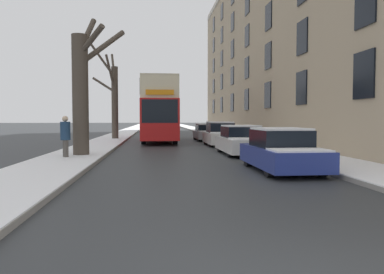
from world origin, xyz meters
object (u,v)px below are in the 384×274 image
object	(u,v)px
oncoming_van	(154,122)
parked_car_2	(220,135)
double_decker_bus	(159,108)
parked_car_1	(241,141)
parked_car_3	(207,133)
bare_tree_left_1	(113,97)
parked_car_0	(281,151)
pedestrian_left_sidewalk	(65,136)
bare_tree_left_0	(82,89)

from	to	relation	value
oncoming_van	parked_car_2	bearing A→B (deg)	-81.01
double_decker_bus	parked_car_2	distance (m)	6.92
parked_car_1	parked_car_3	world-z (taller)	parked_car_1
bare_tree_left_1	oncoming_van	size ratio (longest dim) A/B	1.36
parked_car_2	oncoming_van	xyz separation A→B (m)	(-4.33, 27.38, 0.63)
parked_car_0	bare_tree_left_1	bearing A→B (deg)	111.92
oncoming_van	bare_tree_left_1	bearing A→B (deg)	-98.64
parked_car_1	pedestrian_left_sidewalk	xyz separation A→B (m)	(-7.82, -1.98, 0.35)
double_decker_bus	parked_car_3	size ratio (longest dim) A/B	2.65
bare_tree_left_0	parked_car_2	bearing A→B (deg)	42.70
parked_car_1	bare_tree_left_1	bearing A→B (deg)	120.33
parked_car_3	parked_car_0	bearing A→B (deg)	-90.00
double_decker_bus	parked_car_1	distance (m)	12.04
double_decker_bus	pedestrian_left_sidewalk	size ratio (longest dim) A/B	6.35
parked_car_0	oncoming_van	size ratio (longest dim) A/B	0.73
parked_car_1	oncoming_van	distance (m)	33.47
double_decker_bus	pedestrian_left_sidewalk	xyz separation A→B (m)	(-3.97, -13.23, -1.55)
bare_tree_left_1	oncoming_van	bearing A→B (deg)	81.36
double_decker_bus	oncoming_van	world-z (taller)	double_decker_bus
bare_tree_left_0	parked_car_2	xyz separation A→B (m)	(7.31, 6.74, -2.30)
oncoming_van	double_decker_bus	bearing A→B (deg)	-88.74
bare_tree_left_0	bare_tree_left_1	world-z (taller)	bare_tree_left_1
parked_car_2	pedestrian_left_sidewalk	distance (m)	11.04
double_decker_bus	parked_car_0	distance (m)	17.56
parked_car_3	oncoming_van	bearing A→B (deg)	101.48
parked_car_1	double_decker_bus	bearing A→B (deg)	108.88
bare_tree_left_1	oncoming_van	xyz separation A→B (m)	(3.11, 20.46, -2.10)
bare_tree_left_1	double_decker_bus	size ratio (longest dim) A/B	0.67
bare_tree_left_0	bare_tree_left_1	distance (m)	13.66
parked_car_2	parked_car_1	bearing A→B (deg)	-90.00
bare_tree_left_0	pedestrian_left_sidewalk	bearing A→B (deg)	-116.24
double_decker_bus	parked_car_2	xyz separation A→B (m)	(3.85, -5.45, -1.85)
bare_tree_left_0	parked_car_2	distance (m)	10.20
parked_car_1	oncoming_van	world-z (taller)	oncoming_van
bare_tree_left_0	parked_car_3	distance (m)	14.92
bare_tree_left_0	oncoming_van	bearing A→B (deg)	85.01
bare_tree_left_1	parked_car_1	size ratio (longest dim) A/B	1.77
parked_car_0	oncoming_van	distance (m)	39.20
parked_car_0	bare_tree_left_0	bearing A→B (deg)	146.47
parked_car_1	parked_car_3	size ratio (longest dim) A/B	1.00
parked_car_2	oncoming_van	bearing A→B (deg)	98.99
bare_tree_left_0	oncoming_van	xyz separation A→B (m)	(2.98, 34.12, -1.67)
double_decker_bus	parked_car_1	bearing A→B (deg)	-71.12
bare_tree_left_1	parked_car_2	distance (m)	10.52
double_decker_bus	oncoming_van	size ratio (longest dim) A/B	2.04
bare_tree_left_0	parked_car_3	size ratio (longest dim) A/B	1.43
bare_tree_left_0	parked_car_0	world-z (taller)	bare_tree_left_0
parked_car_2	parked_car_0	bearing A→B (deg)	-90.00
parked_car_0	parked_car_3	distance (m)	17.63
bare_tree_left_0	double_decker_bus	xyz separation A→B (m)	(3.46, 12.19, -0.45)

